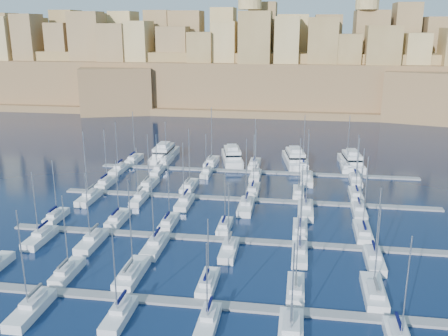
% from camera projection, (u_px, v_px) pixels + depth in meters
% --- Properties ---
extents(ground, '(600.00, 600.00, 0.00)m').
position_uv_depth(ground, '(240.00, 217.00, 101.84)').
color(ground, '#041332').
rests_on(ground, ground).
extents(pontoon_near, '(84.00, 2.00, 0.40)m').
position_uv_depth(pontoon_near, '(210.00, 305.00, 69.49)').
color(pontoon_near, slate).
rests_on(pontoon_near, ground).
extents(pontoon_mid_near, '(84.00, 2.00, 0.40)m').
position_uv_depth(pontoon_mid_near, '(232.00, 240.00, 90.39)').
color(pontoon_mid_near, slate).
rests_on(pontoon_mid_near, ground).
extents(pontoon_mid_far, '(84.00, 2.00, 0.40)m').
position_uv_depth(pontoon_mid_far, '(245.00, 199.00, 111.28)').
color(pontoon_mid_far, slate).
rests_on(pontoon_mid_far, ground).
extents(pontoon_far, '(84.00, 2.00, 0.40)m').
position_uv_depth(pontoon_far, '(255.00, 172.00, 132.17)').
color(pontoon_far, slate).
rests_on(pontoon_far, ground).
extents(sailboat_1, '(2.50, 8.32, 13.39)m').
position_uv_depth(sailboat_1, '(67.00, 272.00, 77.59)').
color(sailboat_1, silver).
rests_on(sailboat_1, ground).
extents(sailboat_2, '(3.03, 10.11, 16.10)m').
position_uv_depth(sailboat_2, '(132.00, 274.00, 76.93)').
color(sailboat_2, silver).
rests_on(sailboat_2, ground).
extents(sailboat_3, '(2.44, 8.13, 11.08)m').
position_uv_depth(sailboat_3, '(208.00, 283.00, 74.25)').
color(sailboat_3, silver).
rests_on(sailboat_3, ground).
extents(sailboat_4, '(2.53, 8.42, 12.32)m').
position_uv_depth(sailboat_4, '(296.00, 289.00, 72.48)').
color(sailboat_4, silver).
rests_on(sailboat_4, ground).
extents(sailboat_5, '(3.00, 10.01, 14.10)m').
position_uv_depth(sailboat_5, '(374.00, 292.00, 71.58)').
color(sailboat_5, silver).
rests_on(sailboat_5, ground).
extents(sailboat_7, '(2.86, 9.52, 15.52)m').
position_uv_depth(sailboat_7, '(31.00, 309.00, 67.44)').
color(sailboat_7, silver).
rests_on(sailboat_7, ground).
extents(sailboat_8, '(2.58, 8.59, 13.41)m').
position_uv_depth(sailboat_8, '(119.00, 315.00, 66.08)').
color(sailboat_8, silver).
rests_on(sailboat_8, ground).
extents(sailboat_9, '(2.42, 8.07, 12.28)m').
position_uv_depth(sailboat_9, '(208.00, 322.00, 64.58)').
color(sailboat_9, silver).
rests_on(sailboat_9, ground).
extents(sailboat_10, '(3.11, 10.35, 13.71)m').
position_uv_depth(sailboat_10, '(291.00, 334.00, 61.95)').
color(sailboat_10, silver).
rests_on(sailboat_10, ground).
extents(sailboat_12, '(2.28, 7.59, 12.61)m').
position_uv_depth(sailboat_12, '(56.00, 216.00, 100.01)').
color(sailboat_12, silver).
rests_on(sailboat_12, ground).
extents(sailboat_13, '(2.68, 8.92, 12.83)m').
position_uv_depth(sailboat_13, '(118.00, 219.00, 98.76)').
color(sailboat_13, silver).
rests_on(sailboat_13, ground).
extents(sailboat_14, '(2.48, 8.26, 13.42)m').
position_uv_depth(sailboat_14, '(169.00, 223.00, 96.92)').
color(sailboat_14, silver).
rests_on(sailboat_14, ground).
extents(sailboat_15, '(2.30, 7.66, 11.55)m').
position_uv_depth(sailboat_15, '(225.00, 227.00, 95.04)').
color(sailboat_15, silver).
rests_on(sailboat_15, ground).
extents(sailboat_16, '(2.67, 8.88, 13.43)m').
position_uv_depth(sailboat_16, '(300.00, 230.00, 93.52)').
color(sailboat_16, silver).
rests_on(sailboat_16, ground).
extents(sailboat_17, '(2.90, 9.67, 15.44)m').
position_uv_depth(sailboat_17, '(363.00, 233.00, 92.20)').
color(sailboat_17, silver).
rests_on(sailboat_17, ground).
extents(sailboat_18, '(2.73, 9.10, 13.52)m').
position_uv_depth(sailboat_18, '(40.00, 237.00, 90.09)').
color(sailboat_18, silver).
rests_on(sailboat_18, ground).
extents(sailboat_19, '(2.80, 9.34, 13.83)m').
position_uv_depth(sailboat_19, '(92.00, 241.00, 88.54)').
color(sailboat_19, silver).
rests_on(sailboat_19, ground).
extents(sailboat_20, '(2.83, 9.42, 13.45)m').
position_uv_depth(sailboat_20, '(155.00, 246.00, 86.79)').
color(sailboat_20, silver).
rests_on(sailboat_20, ground).
extents(sailboat_21, '(2.63, 8.76, 13.19)m').
position_uv_depth(sailboat_21, '(229.00, 250.00, 85.20)').
color(sailboat_21, silver).
rests_on(sailboat_21, ground).
extents(sailboat_22, '(2.57, 8.56, 13.89)m').
position_uv_depth(sailboat_22, '(300.00, 254.00, 83.54)').
color(sailboat_22, silver).
rests_on(sailboat_22, ground).
extents(sailboat_23, '(2.78, 9.25, 13.64)m').
position_uv_depth(sailboat_23, '(374.00, 260.00, 81.45)').
color(sailboat_23, silver).
rests_on(sailboat_23, ground).
extents(sailboat_24, '(2.66, 8.87, 14.07)m').
position_uv_depth(sailboat_24, '(106.00, 183.00, 121.26)').
color(sailboat_24, silver).
rests_on(sailboat_24, ground).
extents(sailboat_25, '(2.80, 9.32, 13.24)m').
position_uv_depth(sailboat_25, '(149.00, 185.00, 119.92)').
color(sailboat_25, silver).
rests_on(sailboat_25, ground).
extents(sailboat_26, '(2.84, 9.45, 14.76)m').
position_uv_depth(sailboat_26, '(189.00, 186.00, 118.51)').
color(sailboat_26, silver).
rests_on(sailboat_26, ground).
extents(sailboat_27, '(2.63, 8.76, 14.05)m').
position_uv_depth(sailboat_27, '(253.00, 190.00, 115.96)').
color(sailboat_27, silver).
rests_on(sailboat_27, ground).
extents(sailboat_28, '(2.47, 8.25, 13.68)m').
position_uv_depth(sailboat_28, '(298.00, 193.00, 114.19)').
color(sailboat_28, silver).
rests_on(sailboat_28, ground).
extents(sailboat_29, '(2.70, 9.01, 14.09)m').
position_uv_depth(sailboat_29, '(356.00, 195.00, 112.66)').
color(sailboat_29, silver).
rests_on(sailboat_29, ground).
extents(sailboat_30, '(2.83, 9.44, 16.15)m').
position_uv_depth(sailboat_30, '(89.00, 197.00, 110.84)').
color(sailboat_30, silver).
rests_on(sailboat_30, ground).
extents(sailboat_31, '(2.30, 7.65, 12.79)m').
position_uv_depth(sailboat_31, '(139.00, 199.00, 110.03)').
color(sailboat_31, silver).
rests_on(sailboat_31, ground).
extents(sailboat_32, '(2.70, 9.00, 14.44)m').
position_uv_depth(sailboat_32, '(185.00, 202.00, 107.86)').
color(sailboat_32, silver).
rests_on(sailboat_32, ground).
extents(sailboat_33, '(2.94, 9.81, 15.84)m').
position_uv_depth(sailboat_33, '(246.00, 206.00, 105.52)').
color(sailboat_33, silver).
rests_on(sailboat_33, ground).
extents(sailboat_34, '(3.15, 10.49, 17.27)m').
position_uv_depth(sailboat_34, '(305.00, 210.00, 103.37)').
color(sailboat_34, silver).
rests_on(sailboat_34, ground).
extents(sailboat_35, '(2.68, 8.92, 14.55)m').
position_uv_depth(sailboat_35, '(359.00, 212.00, 102.52)').
color(sailboat_35, silver).
rests_on(sailboat_35, ground).
extents(sailboat_36, '(2.75, 9.15, 14.65)m').
position_uv_depth(sailboat_36, '(134.00, 159.00, 142.34)').
color(sailboat_36, silver).
rests_on(sailboat_36, ground).
extents(sailboat_37, '(2.59, 8.62, 12.10)m').
position_uv_depth(sailboat_37, '(166.00, 161.00, 140.72)').
color(sailboat_37, silver).
rests_on(sailboat_37, ground).
extents(sailboat_38, '(2.95, 9.82, 16.40)m').
position_uv_depth(sailboat_38, '(211.00, 162.00, 139.37)').
color(sailboat_38, silver).
rests_on(sailboat_38, ground).
extents(sailboat_39, '(2.85, 9.51, 13.55)m').
position_uv_depth(sailboat_39, '(255.00, 164.00, 137.46)').
color(sailboat_39, silver).
rests_on(sailboat_39, ground).
extents(sailboat_40, '(3.09, 10.29, 14.87)m').
position_uv_depth(sailboat_40, '(303.00, 166.00, 135.89)').
color(sailboat_40, silver).
rests_on(sailboat_40, ground).
extents(sailboat_41, '(3.00, 10.01, 15.12)m').
position_uv_depth(sailboat_41, '(347.00, 168.00, 134.05)').
color(sailboat_41, silver).
rests_on(sailboat_41, ground).
extents(sailboat_42, '(2.60, 8.68, 13.89)m').
position_uv_depth(sailboat_42, '(119.00, 170.00, 132.28)').
color(sailboat_42, silver).
rests_on(sailboat_42, ground).
extents(sailboat_43, '(2.19, 7.32, 10.87)m').
position_uv_depth(sailboat_43, '(158.00, 171.00, 131.39)').
color(sailboat_43, silver).
rests_on(sailboat_43, ground).
extents(sailboat_44, '(2.18, 7.25, 11.34)m').
position_uv_depth(sailboat_44, '(206.00, 173.00, 129.51)').
color(sailboat_44, silver).
rests_on(sailboat_44, ground).
extents(sailboat_45, '(2.57, 8.55, 13.17)m').
position_uv_depth(sailboat_45, '(255.00, 176.00, 127.02)').
color(sailboat_45, silver).
rests_on(sailboat_45, ground).
extents(sailboat_46, '(3.05, 10.15, 13.79)m').
position_uv_depth(sailboat_46, '(307.00, 179.00, 124.38)').
color(sailboat_46, silver).
rests_on(sailboat_46, ground).
extents(sailboat_47, '(2.72, 9.05, 12.70)m').
position_uv_depth(sailboat_47, '(355.00, 180.00, 123.15)').
color(sailboat_47, silver).
rests_on(sailboat_47, ground).
extents(motor_yacht_a, '(5.19, 16.90, 5.25)m').
position_uv_depth(motor_yacht_a, '(164.00, 153.00, 144.86)').
color(motor_yacht_a, silver).
rests_on(motor_yacht_a, ground).
extents(motor_yacht_b, '(8.51, 17.18, 5.25)m').
position_uv_depth(motor_yacht_b, '(232.00, 156.00, 141.78)').
color(motor_yacht_b, silver).
rests_on(motor_yacht_b, ground).
extents(motor_yacht_c, '(7.74, 17.63, 5.25)m').
position_uv_depth(motor_yacht_c, '(295.00, 158.00, 139.43)').
color(motor_yacht_c, silver).
rests_on(motor_yacht_c, ground).
extents(motor_yacht_d, '(6.50, 16.38, 5.25)m').
position_uv_depth(motor_yacht_d, '(351.00, 161.00, 136.68)').
color(motor_yacht_d, silver).
rests_on(motor_yacht_d, ground).
extents(fortified_city, '(460.00, 108.95, 59.52)m').
position_uv_depth(fortified_city, '(278.00, 73.00, 245.22)').
color(fortified_city, brown).
rests_on(fortified_city, ground).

